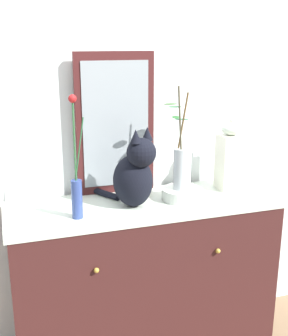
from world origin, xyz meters
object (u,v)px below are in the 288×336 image
object	(u,v)px
jar_lidded_porcelain	(230,157)
cat_sitting	(134,174)
vase_slim_green	(77,187)
sideboard	(144,283)
bowl_porcelain	(182,194)
mirror_leaning	(115,124)
vase_glass_clear	(182,165)

from	to	relation	value
jar_lidded_porcelain	cat_sitting	bearing A→B (deg)	-170.26
vase_slim_green	sideboard	bearing A→B (deg)	14.63
bowl_porcelain	mirror_leaning	bearing A→B (deg)	142.05
sideboard	jar_lidded_porcelain	size ratio (longest dim) A/B	3.50
bowl_porcelain	cat_sitting	bearing A→B (deg)	-175.84
vase_glass_clear	jar_lidded_porcelain	distance (m)	0.32
sideboard	mirror_leaning	world-z (taller)	mirror_leaning
mirror_leaning	vase_slim_green	bearing A→B (deg)	-131.15
cat_sitting	bowl_porcelain	xyz separation A→B (m)	(0.25, 0.02, -0.14)
mirror_leaning	bowl_porcelain	world-z (taller)	mirror_leaning
sideboard	bowl_porcelain	world-z (taller)	bowl_porcelain
sideboard	mirror_leaning	bearing A→B (deg)	112.65
vase_slim_green	bowl_porcelain	distance (m)	0.56
sideboard	mirror_leaning	distance (m)	0.85
sideboard	bowl_porcelain	distance (m)	0.52
mirror_leaning	vase_glass_clear	distance (m)	0.40
sideboard	cat_sitting	distance (m)	0.62
vase_slim_green	jar_lidded_porcelain	xyz separation A→B (m)	(0.85, 0.16, 0.03)
vase_slim_green	mirror_leaning	bearing A→B (deg)	48.85
vase_glass_clear	jar_lidded_porcelain	world-z (taller)	vase_glass_clear
sideboard	vase_slim_green	xyz separation A→B (m)	(-0.35, -0.09, 0.60)
mirror_leaning	vase_slim_green	size ratio (longest dim) A/B	1.30
mirror_leaning	cat_sitting	distance (m)	0.31
vase_slim_green	jar_lidded_porcelain	world-z (taller)	vase_slim_green
cat_sitting	bowl_porcelain	size ratio (longest dim) A/B	1.94
sideboard	jar_lidded_porcelain	bearing A→B (deg)	7.35
vase_slim_green	jar_lidded_porcelain	bearing A→B (deg)	10.36
sideboard	mirror_leaning	xyz separation A→B (m)	(-0.09, 0.21, 0.82)
mirror_leaning	bowl_porcelain	xyz separation A→B (m)	(0.28, -0.22, -0.34)
vase_glass_clear	mirror_leaning	bearing A→B (deg)	142.08
bowl_porcelain	jar_lidded_porcelain	world-z (taller)	jar_lidded_porcelain
vase_glass_clear	jar_lidded_porcelain	xyz separation A→B (m)	(0.31, 0.08, -0.00)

